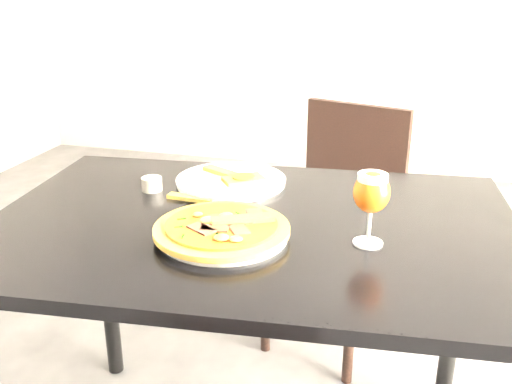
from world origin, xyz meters
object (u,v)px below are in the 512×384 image
(pizza, at_px, (222,227))
(beer_glass, at_px, (372,193))
(dining_table, at_px, (252,255))
(chair_far, at_px, (339,219))

(pizza, xyz_separation_m, beer_glass, (0.30, 0.05, 0.09))
(dining_table, height_order, pizza, pizza)
(dining_table, relative_size, pizza, 4.39)
(dining_table, xyz_separation_m, chair_far, (0.12, 0.70, -0.19))
(pizza, relative_size, beer_glass, 1.84)
(chair_far, xyz_separation_m, pizza, (-0.15, -0.81, 0.30))
(chair_far, bearing_deg, dining_table, -82.10)
(chair_far, bearing_deg, beer_glass, -61.40)
(pizza, bearing_deg, chair_far, 79.36)
(dining_table, xyz_separation_m, beer_glass, (0.27, -0.05, 0.20))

